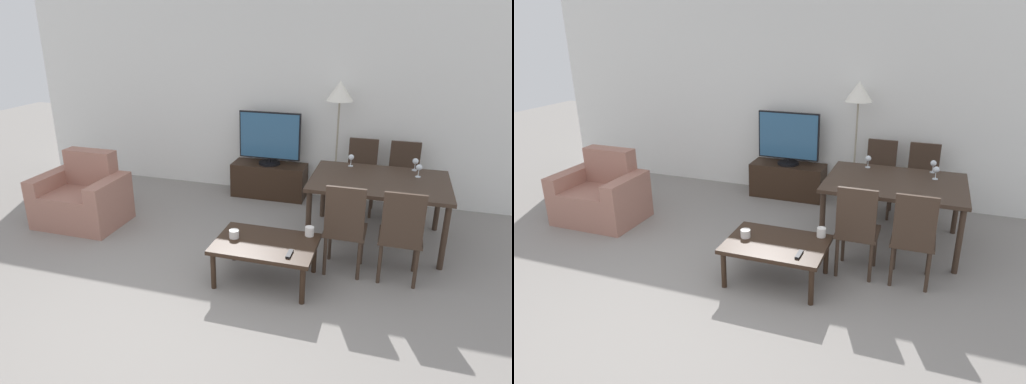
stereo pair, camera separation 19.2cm
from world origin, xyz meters
The scene contains 18 objects.
ground_plane centered at (0.00, 0.00, 0.00)m, with size 18.00×18.00×0.00m, color gray.
wall_back centered at (0.00, 3.64, 1.35)m, with size 7.58×0.06×2.70m.
armchair centered at (-1.95, 1.81, 0.30)m, with size 1.01×0.74×0.86m.
tv_stand centered at (-0.01, 3.37, 0.24)m, with size 1.04×0.40×0.48m.
tv centered at (-0.01, 3.37, 0.84)m, with size 0.86×0.30×0.73m.
coffee_table centered at (0.58, 1.17, 0.36)m, with size 0.95×0.68×0.40m.
dining_table centered at (1.52, 2.38, 0.66)m, with size 1.48×1.09×0.73m.
dining_chair_near centered at (1.27, 1.52, 0.52)m, with size 0.40×0.40×0.94m.
dining_chair_far centered at (1.78, 3.23, 0.52)m, with size 0.40×0.40×0.94m.
dining_chair_near_right centered at (1.78, 1.52, 0.52)m, with size 0.40×0.40×0.94m.
dining_chair_far_left centered at (1.27, 3.23, 0.52)m, with size 0.40×0.40×0.94m.
floor_lamp centered at (0.92, 3.31, 1.45)m, with size 0.34×0.34×1.66m.
remote_primary centered at (0.85, 1.00, 0.41)m, with size 0.04×0.15×0.02m.
cup_white_near centered at (0.26, 1.18, 0.44)m, with size 0.10×0.10×0.08m.
cup_colored_far centered at (0.94, 1.44, 0.45)m, with size 0.09×0.09×0.09m.
wine_glass_left centered at (1.93, 2.59, 0.83)m, with size 0.07×0.07×0.15m.
wine_glass_center centered at (1.89, 2.83, 0.83)m, with size 0.07×0.07×0.15m.
wine_glass_right centered at (1.17, 2.78, 0.83)m, with size 0.07×0.07×0.15m.
Camera 2 is at (1.82, -2.46, 2.36)m, focal length 32.00 mm.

